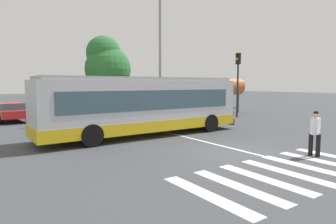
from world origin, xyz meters
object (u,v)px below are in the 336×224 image
at_px(city_transit_bus, 144,105).
at_px(parked_car_silver, 118,106).
at_px(parked_car_red, 11,111).
at_px(twin_arm_street_lamp, 160,38).
at_px(parked_car_white, 85,107).
at_px(parked_car_blue, 170,104).
at_px(parked_car_black, 145,105).
at_px(pedestrian_crossing_street, 315,131).
at_px(bus_stop_shelter, 222,87).
at_px(parked_car_teal, 51,109).
at_px(traffic_light_far_corner, 238,75).
at_px(background_tree_right, 107,65).

height_order(city_transit_bus, parked_car_silver, city_transit_bus).
distance_m(parked_car_red, twin_arm_street_lamp, 12.15).
height_order(parked_car_white, parked_car_blue, same).
relative_size(city_transit_bus, parked_car_blue, 2.44).
bearing_deg(parked_car_black, parked_car_silver, 179.18).
xyz_separation_m(parked_car_white, parked_car_blue, (8.18, -0.70, 0.00)).
bearing_deg(twin_arm_street_lamp, city_transit_bus, -129.90).
relative_size(pedestrian_crossing_street, bus_stop_shelter, 0.39).
bearing_deg(parked_car_red, twin_arm_street_lamp, -27.79).
bearing_deg(parked_car_black, city_transit_bus, -120.22).
bearing_deg(parked_car_blue, twin_arm_street_lamp, -132.01).
bearing_deg(parked_car_white, pedestrian_crossing_street, -81.07).
bearing_deg(parked_car_red, pedestrian_crossing_street, -65.24).
relative_size(parked_car_red, parked_car_teal, 1.01).
height_order(parked_car_teal, parked_car_silver, same).
xyz_separation_m(parked_car_teal, bus_stop_shelter, (13.86, -4.65, 1.65)).
xyz_separation_m(parked_car_blue, bus_stop_shelter, (3.04, -3.95, 1.65)).
bearing_deg(parked_car_teal, parked_car_white, 0.11).
distance_m(parked_car_white, parked_car_silver, 2.83).
bearing_deg(parked_car_black, traffic_light_far_corner, -56.80).
xyz_separation_m(pedestrian_crossing_street, parked_car_black, (2.78, 17.60, -0.20)).
relative_size(parked_car_black, bus_stop_shelter, 1.01).
height_order(parked_car_teal, parked_car_black, same).
bearing_deg(traffic_light_far_corner, parked_car_teal, 150.01).
xyz_separation_m(parked_car_blue, twin_arm_street_lamp, (-3.98, -4.42, 5.36)).
xyz_separation_m(pedestrian_crossing_street, parked_car_teal, (-5.46, 17.97, -0.20)).
bearing_deg(parked_car_teal, traffic_light_far_corner, -29.99).
xyz_separation_m(parked_car_silver, bus_stop_shelter, (8.41, -4.32, 1.65)).
height_order(parked_car_red, parked_car_white, same).
distance_m(parked_car_blue, background_tree_right, 8.37).
relative_size(city_transit_bus, parked_car_black, 2.45).
distance_m(parked_car_teal, traffic_light_far_corner, 15.08).
relative_size(parked_car_teal, background_tree_right, 0.59).
height_order(traffic_light_far_corner, twin_arm_street_lamp, twin_arm_street_lamp).
bearing_deg(city_transit_bus, parked_car_silver, 73.01).
height_order(pedestrian_crossing_street, parked_car_white, pedestrian_crossing_street).
xyz_separation_m(city_transit_bus, parked_car_white, (0.29, 10.49, -0.82)).
bearing_deg(bus_stop_shelter, traffic_light_far_corner, -109.96).
bearing_deg(parked_car_blue, parked_car_white, 175.08).
bearing_deg(city_transit_bus, twin_arm_street_lamp, 50.10).
height_order(parked_car_white, twin_arm_street_lamp, twin_arm_street_lamp).
distance_m(parked_car_black, bus_stop_shelter, 7.25).
xyz_separation_m(parked_car_white, parked_car_silver, (2.81, -0.33, 0.00)).
distance_m(parked_car_teal, parked_car_silver, 5.46).
xyz_separation_m(parked_car_teal, twin_arm_street_lamp, (6.83, -5.12, 5.36)).
distance_m(traffic_light_far_corner, bus_stop_shelter, 3.12).
xyz_separation_m(parked_car_red, bus_stop_shelter, (16.67, -4.62, 1.65)).
relative_size(city_transit_bus, background_tree_right, 1.42).
distance_m(parked_car_silver, twin_arm_street_lamp, 7.32).
height_order(parked_car_red, parked_car_blue, same).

